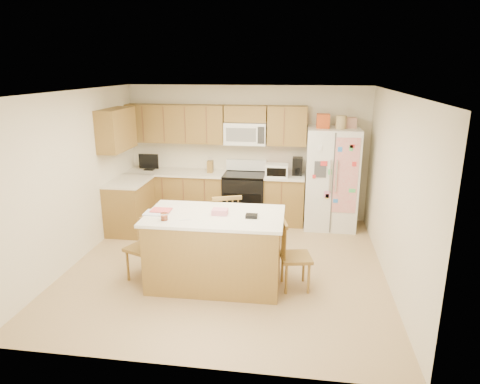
% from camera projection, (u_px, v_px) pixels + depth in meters
% --- Properties ---
extents(ground, '(4.50, 4.50, 0.00)m').
position_uv_depth(ground, '(227.00, 265.00, 6.31)').
color(ground, tan).
rests_on(ground, ground).
extents(room_shell, '(4.60, 4.60, 2.52)m').
position_uv_depth(room_shell, '(226.00, 170.00, 5.91)').
color(room_shell, beige).
rests_on(room_shell, ground).
extents(cabinetry, '(3.36, 1.56, 2.15)m').
position_uv_depth(cabinetry, '(191.00, 174.00, 7.89)').
color(cabinetry, olive).
rests_on(cabinetry, ground).
extents(stove, '(0.76, 0.65, 1.13)m').
position_uv_depth(stove, '(245.00, 197.00, 8.02)').
color(stove, black).
rests_on(stove, ground).
extents(refrigerator, '(0.90, 0.79, 2.04)m').
position_uv_depth(refrigerator, '(331.00, 177.00, 7.62)').
color(refrigerator, white).
rests_on(refrigerator, ground).
extents(island, '(1.82, 1.06, 1.07)m').
position_uv_depth(island, '(215.00, 249.00, 5.68)').
color(island, olive).
rests_on(island, ground).
extents(windsor_chair_left, '(0.53, 0.54, 0.97)m').
position_uv_depth(windsor_chair_left, '(145.00, 247.00, 5.80)').
color(windsor_chair_left, olive).
rests_on(windsor_chair_left, ground).
extents(windsor_chair_back, '(0.57, 0.56, 1.05)m').
position_uv_depth(windsor_chair_back, '(225.00, 229.00, 6.37)').
color(windsor_chair_back, olive).
rests_on(windsor_chair_back, ground).
extents(windsor_chair_right, '(0.46, 0.47, 0.94)m').
position_uv_depth(windsor_chair_right, '(294.00, 257.00, 5.56)').
color(windsor_chair_right, olive).
rests_on(windsor_chair_right, ground).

